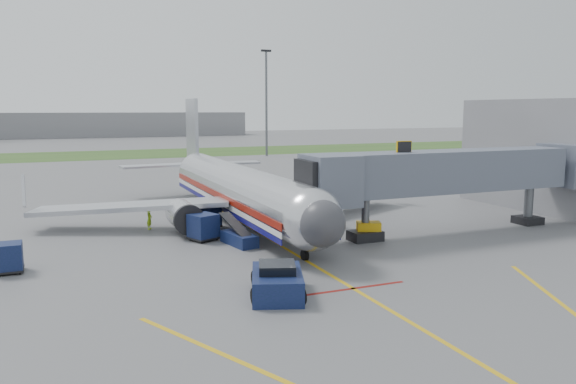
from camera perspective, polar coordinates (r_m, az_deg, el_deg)
name	(u,v)px	position (r m, az deg, el deg)	size (l,w,h in m)	color
ground	(319,268)	(32.73, 3.18, -7.75)	(400.00, 400.00, 0.00)	#565659
grass_strip	(126,154)	(119.39, -16.11, 3.71)	(300.00, 25.00, 0.01)	#2D4C1E
apron_markings	(390,310)	(26.61, 10.31, -11.73)	(21.52, 50.00, 0.01)	gold
airliner	(238,189)	(46.09, -5.11, 0.32)	(32.10, 35.67, 10.25)	silver
jet_bridge	(447,173)	(42.87, 15.87, 1.89)	(25.30, 4.00, 6.90)	slate
terminal	(562,154)	(58.30, 26.08, 3.52)	(10.00, 16.00, 10.00)	slate
light_mast_right	(266,100)	(110.31, -2.21, 9.28)	(2.00, 0.44, 20.40)	#595B60
distant_terminal	(64,125)	(198.34, -21.82, 6.34)	(120.00, 14.00, 8.00)	slate
pushback_tug	(277,282)	(27.91, -1.11, -9.13)	(3.61, 4.55, 1.65)	#0B1A34
baggage_cart_a	(208,216)	(43.86, -8.12, -2.43)	(1.91, 1.91, 1.80)	#0B1A34
baggage_cart_b	(8,258)	(35.30, -26.58, -6.00)	(1.57, 1.57, 1.69)	#0B1A34
baggage_cart_c	(203,227)	(39.70, -8.60, -3.54)	(2.26, 2.26, 1.86)	#0B1A34
belt_loader	(239,238)	(38.24, -5.01, -4.66)	(1.84, 4.04, 1.91)	#0B1A34
ground_power_cart	(369,231)	(39.78, 8.18, -3.96)	(1.92, 1.63, 1.30)	gold
ramp_worker	(149,219)	(44.17, -13.90, -2.69)	(0.57, 0.38, 1.58)	#AAE41A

